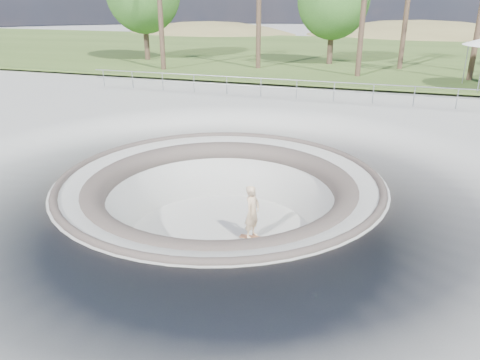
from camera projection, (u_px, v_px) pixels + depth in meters
The scene contains 7 objects.
ground at pixel (220, 178), 14.85m from camera, with size 180.00×180.00×0.00m, color #A6A6A1.
skate_bowl at pixel (221, 230), 15.52m from camera, with size 14.00×14.00×4.10m.
grass_strip at pixel (342, 53), 44.84m from camera, with size 180.00×36.00×0.12m.
distant_hills at pixel (383, 88), 66.94m from camera, with size 103.20×45.00×28.60m.
safety_railing at pixel (297, 89), 25.21m from camera, with size 25.00×0.06×1.03m.
skateboard at pixel (252, 237), 15.03m from camera, with size 0.80×0.25×0.08m.
skater at pixel (252, 212), 14.70m from camera, with size 0.64×0.42×1.77m, color #D2B088.
Camera 1 is at (4.83, -12.96, 5.43)m, focal length 35.00 mm.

